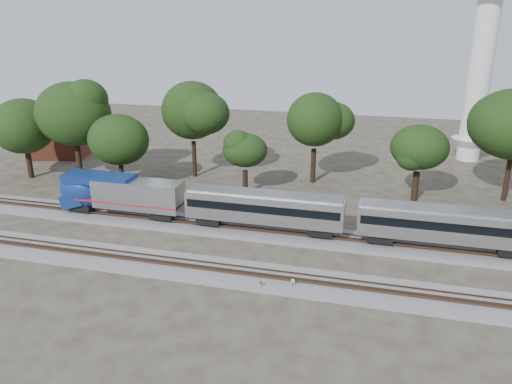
% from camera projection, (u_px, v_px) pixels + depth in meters
% --- Properties ---
extents(ground, '(160.00, 160.00, 0.00)m').
position_uv_depth(ground, '(211.00, 252.00, 51.53)').
color(ground, '#383328').
rests_on(ground, ground).
extents(track_far, '(160.00, 5.00, 0.73)m').
position_uv_depth(track_far, '(229.00, 228.00, 56.93)').
color(track_far, slate).
rests_on(track_far, ground).
extents(track_near, '(160.00, 5.00, 0.73)m').
position_uv_depth(track_near, '(197.00, 269.00, 47.81)').
color(track_near, slate).
rests_on(track_near, ground).
extents(switch_stand_red, '(0.30, 0.06, 0.94)m').
position_uv_depth(switch_stand_red, '(261.00, 285.00, 44.18)').
color(switch_stand_red, '#512D19').
rests_on(switch_stand_red, ground).
extents(switch_stand_white, '(0.35, 0.13, 1.12)m').
position_uv_depth(switch_stand_white, '(293.00, 283.00, 44.24)').
color(switch_stand_white, '#512D19').
rests_on(switch_stand_white, ground).
extents(switch_lever, '(0.51, 0.31, 0.30)m').
position_uv_depth(switch_lever, '(256.00, 284.00, 45.11)').
color(switch_lever, '#512D19').
rests_on(switch_lever, ground).
extents(brick_building, '(10.52, 8.58, 4.40)m').
position_uv_depth(brick_building, '(59.00, 144.00, 85.94)').
color(brick_building, brown).
rests_on(brick_building, ground).
extents(tree_0, '(8.01, 8.01, 11.30)m').
position_uv_depth(tree_0, '(24.00, 126.00, 72.61)').
color(tree_0, black).
rests_on(tree_0, ground).
extents(tree_1, '(10.16, 10.16, 14.33)m').
position_uv_depth(tree_1, '(73.00, 114.00, 70.24)').
color(tree_1, black).
rests_on(tree_1, ground).
extents(tree_2, '(7.30, 7.30, 10.29)m').
position_uv_depth(tree_2, '(118.00, 140.00, 67.69)').
color(tree_2, black).
rests_on(tree_2, ground).
extents(tree_3, '(10.22, 10.22, 14.40)m').
position_uv_depth(tree_3, '(192.00, 110.00, 72.57)').
color(tree_3, black).
rests_on(tree_3, ground).
extents(tree_4, '(6.31, 6.31, 8.90)m').
position_uv_depth(tree_4, '(245.00, 150.00, 66.27)').
color(tree_4, black).
rests_on(tree_4, ground).
extents(tree_5, '(9.43, 9.43, 13.29)m').
position_uv_depth(tree_5, '(315.00, 120.00, 70.12)').
color(tree_5, black).
rests_on(tree_5, ground).
extents(tree_6, '(7.34, 7.34, 10.35)m').
position_uv_depth(tree_6, '(420.00, 147.00, 63.69)').
color(tree_6, black).
rests_on(tree_6, ground).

